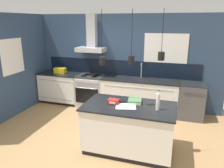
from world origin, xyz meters
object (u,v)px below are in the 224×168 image
Objects in this scene: book_stack at (135,101)px; red_supply_box at (113,101)px; bottle_on_island at (158,101)px; oven_range at (91,91)px; yellow_toolbox at (60,71)px; dishwasher at (191,101)px.

red_supply_box reaches higher than book_stack.
bottle_on_island reaches higher than red_supply_box.
red_supply_box is at bearing -56.44° from oven_range.
yellow_toolbox reaches higher than oven_range.
oven_range and dishwasher have the same top height.
red_supply_box is (1.26, -1.90, 0.50)m from oven_range.
yellow_toolbox is (-3.73, 0.00, 0.54)m from dishwasher.
oven_range is at bearing 136.86° from bottle_on_island.
dishwasher is 2.47m from red_supply_box.
yellow_toolbox is (-2.61, 1.73, 0.05)m from book_stack.
red_supply_box is at bearing -40.43° from yellow_toolbox.
red_supply_box is (-0.37, -0.17, 0.01)m from book_stack.
oven_range is 2.34m from red_supply_box.
oven_range is 2.93m from bottle_on_island.
bottle_on_island is (-0.66, -1.96, 0.61)m from dishwasher.
book_stack is 1.53× the size of red_supply_box.
red_supply_box is (-1.49, -1.91, 0.50)m from dishwasher.
oven_range is 1.00× the size of dishwasher.
bottle_on_island is 1.19× the size of book_stack.
dishwasher is at bearing 57.28° from book_stack.
bottle_on_island is 0.52m from book_stack.
dishwasher is 3.76m from yellow_toolbox.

